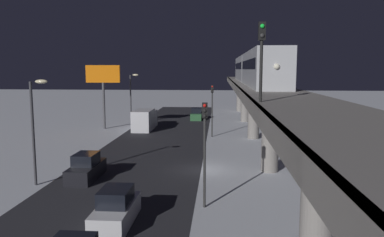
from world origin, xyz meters
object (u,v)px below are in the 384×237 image
(rail_signal, at_px, (262,48))
(traffic_light_mid, at_px, (212,103))
(sedan_green, at_px, (196,115))
(sedan_white, at_px, (116,209))
(sedan_black, at_px, (86,168))
(box_truck, at_px, (145,120))
(traffic_light_near, at_px, (205,140))
(commercial_billboard, at_px, (103,80))
(subway_train, at_px, (254,68))

(rail_signal, relative_size, traffic_light_mid, 0.62)
(sedan_green, distance_m, sedan_white, 43.09)
(sedan_green, relative_size, sedan_black, 0.88)
(sedan_white, height_order, box_truck, box_truck)
(rail_signal, relative_size, traffic_light_near, 0.62)
(traffic_light_mid, distance_m, commercial_billboard, 16.42)
(subway_train, bearing_deg, sedan_green, -63.15)
(subway_train, bearing_deg, traffic_light_near, 78.43)
(subway_train, bearing_deg, commercial_billboard, -13.71)
(subway_train, height_order, sedan_black, subway_train)
(sedan_green, bearing_deg, commercial_billboard, -139.15)
(box_truck, bearing_deg, traffic_light_near, 107.81)
(sedan_green, xyz_separation_m, traffic_light_mid, (-2.90, 16.09, 3.41))
(rail_signal, xyz_separation_m, box_truck, (12.44, -32.25, -8.07))
(commercial_billboard, bearing_deg, sedan_black, 103.97)
(sedan_black, xyz_separation_m, sedan_white, (-4.60, 8.24, 0.00))
(sedan_black, height_order, traffic_light_mid, traffic_light_mid)
(sedan_green, height_order, box_truck, box_truck)
(sedan_black, bearing_deg, subway_train, -126.83)
(sedan_white, bearing_deg, subway_train, 70.42)
(rail_signal, height_order, sedan_green, rail_signal)
(subway_train, xyz_separation_m, box_truck, (14.54, -4.96, -7.13))
(traffic_light_near, bearing_deg, box_truck, -72.19)
(sedan_green, xyz_separation_m, sedan_black, (6.40, 34.82, 0.01))
(sedan_black, bearing_deg, traffic_light_near, 149.53)
(subway_train, bearing_deg, traffic_light_mid, 4.69)
(sedan_black, distance_m, traffic_light_near, 11.31)
(box_truck, height_order, traffic_light_near, traffic_light_near)
(sedan_green, xyz_separation_m, sedan_white, (1.80, 43.06, 0.01))
(box_truck, bearing_deg, commercial_billboard, -0.02)
(traffic_light_near, relative_size, commercial_billboard, 0.72)
(rail_signal, bearing_deg, sedan_white, 0.68)
(sedan_green, bearing_deg, traffic_light_near, -85.88)
(sedan_green, relative_size, box_truck, 0.55)
(rail_signal, distance_m, commercial_billboard, 37.14)
(sedan_black, xyz_separation_m, commercial_billboard, (5.99, -24.10, 6.03))
(sedan_green, height_order, traffic_light_mid, traffic_light_mid)
(subway_train, distance_m, sedan_white, 30.06)
(subway_train, bearing_deg, rail_signal, 85.60)
(sedan_black, bearing_deg, commercial_billboard, -76.03)
(sedan_white, distance_m, traffic_light_mid, 27.58)
(subway_train, distance_m, box_truck, 16.93)
(sedan_black, xyz_separation_m, box_truck, (0.20, -24.10, 0.55))
(sedan_black, distance_m, traffic_light_mid, 21.19)
(subway_train, distance_m, commercial_billboard, 20.99)
(rail_signal, relative_size, sedan_white, 0.88)
(sedan_green, xyz_separation_m, commercial_billboard, (12.39, 10.72, 6.04))
(sedan_white, bearing_deg, sedan_black, 119.18)
(sedan_green, bearing_deg, subway_train, -63.15)
(rail_signal, relative_size, box_truck, 0.54)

